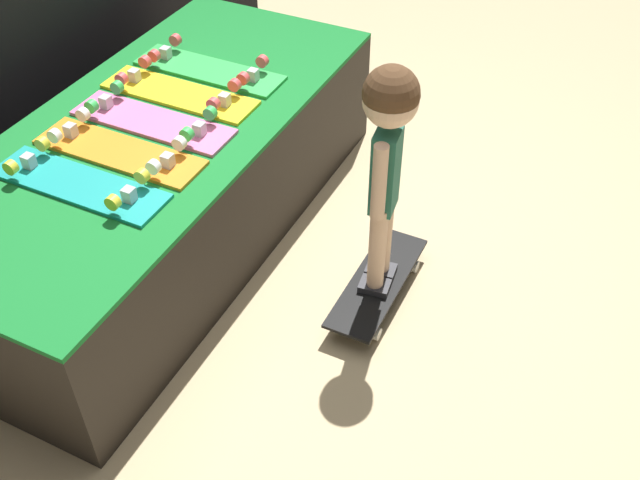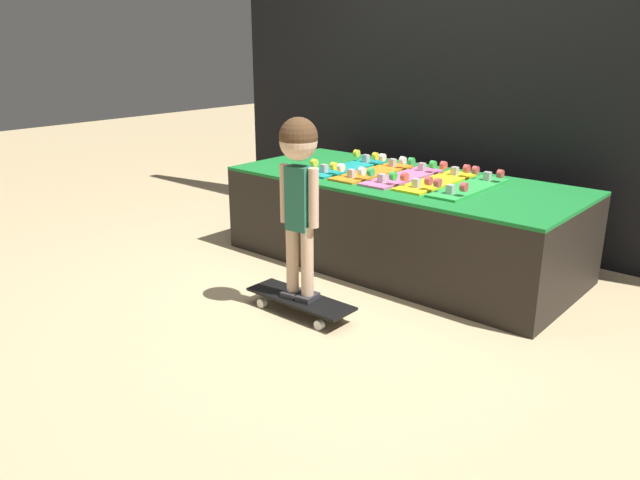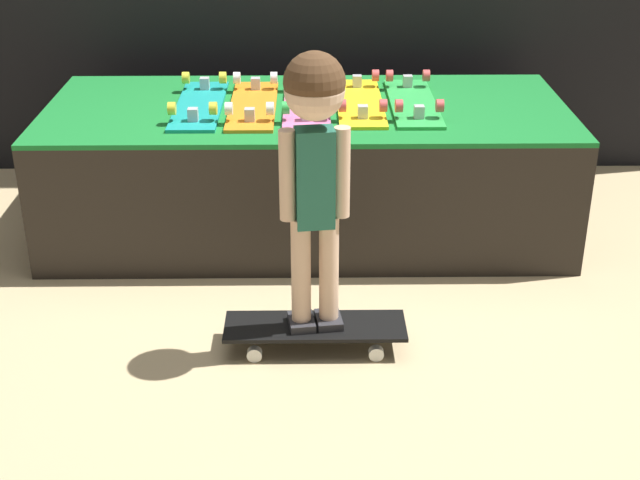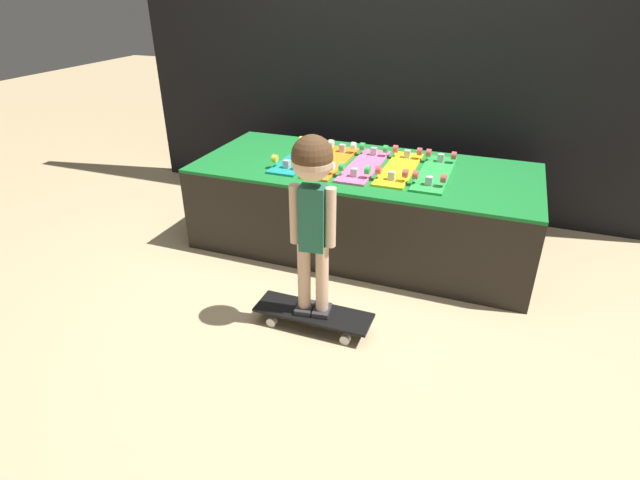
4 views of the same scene
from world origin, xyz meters
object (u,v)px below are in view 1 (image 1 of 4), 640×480
at_px(skateboard_orange_on_rack, 119,150).
at_px(skateboard_on_floor, 377,283).
at_px(skateboard_teal_on_rack, 79,182).
at_px(child, 388,142).
at_px(skateboard_pink_on_rack, 152,120).
at_px(skateboard_yellow_on_rack, 179,92).
at_px(skateboard_green_on_rack, 209,68).

relative_size(skateboard_orange_on_rack, skateboard_on_floor, 1.08).
bearing_deg(skateboard_teal_on_rack, child, -64.08).
distance_m(skateboard_pink_on_rack, child, 1.01).
height_order(skateboard_teal_on_rack, skateboard_yellow_on_rack, same).
xyz_separation_m(skateboard_green_on_rack, skateboard_on_floor, (-0.43, -1.01, -0.51)).
xyz_separation_m(skateboard_pink_on_rack, child, (0.03, -0.99, 0.17)).
bearing_deg(skateboard_teal_on_rack, skateboard_on_floor, -64.08).
xyz_separation_m(skateboard_orange_on_rack, child, (0.25, -0.98, 0.17)).
distance_m(skateboard_teal_on_rack, skateboard_green_on_rack, 0.91).
xyz_separation_m(skateboard_teal_on_rack, skateboard_yellow_on_rack, (0.68, 0.03, 0.00)).
height_order(skateboard_yellow_on_rack, skateboard_green_on_rack, same).
bearing_deg(skateboard_orange_on_rack, skateboard_pink_on_rack, 2.07).
relative_size(skateboard_pink_on_rack, skateboard_yellow_on_rack, 1.00).
height_order(skateboard_pink_on_rack, skateboard_yellow_on_rack, same).
bearing_deg(skateboard_pink_on_rack, skateboard_yellow_on_rack, 6.24).
height_order(skateboard_pink_on_rack, skateboard_on_floor, skateboard_pink_on_rack).
bearing_deg(skateboard_orange_on_rack, skateboard_yellow_on_rack, 4.16).
bearing_deg(skateboard_teal_on_rack, skateboard_orange_on_rack, -1.19).
relative_size(skateboard_yellow_on_rack, child, 0.71).
relative_size(skateboard_orange_on_rack, child, 0.71).
relative_size(skateboard_teal_on_rack, skateboard_orange_on_rack, 1.00).
xyz_separation_m(skateboard_orange_on_rack, skateboard_on_floor, (0.25, -0.98, -0.51)).
height_order(skateboard_yellow_on_rack, child, child).
height_order(skateboard_on_floor, child, child).
relative_size(skateboard_teal_on_rack, skateboard_on_floor, 1.08).
distance_m(skateboard_on_floor, child, 0.69).
bearing_deg(skateboard_yellow_on_rack, skateboard_orange_on_rack, -175.84).
xyz_separation_m(skateboard_teal_on_rack, skateboard_pink_on_rack, (0.45, 0.00, 0.00)).
relative_size(skateboard_orange_on_rack, skateboard_pink_on_rack, 1.00).
xyz_separation_m(skateboard_teal_on_rack, child, (0.48, -0.99, 0.17)).
height_order(skateboard_orange_on_rack, child, child).
xyz_separation_m(skateboard_yellow_on_rack, child, (-0.20, -1.02, 0.17)).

